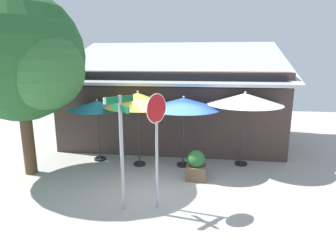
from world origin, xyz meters
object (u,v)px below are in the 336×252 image
at_px(patio_umbrella_teal_left, 97,106).
at_px(sidewalk_planter, 196,166).
at_px(patio_umbrella_ivory_far_right, 245,99).
at_px(stop_sign, 157,131).
at_px(street_sign_post, 121,143).
at_px(patio_umbrella_mustard_center, 138,100).
at_px(shade_tree, 22,59).
at_px(patio_umbrella_royal_blue_right, 184,104).

xyz_separation_m(patio_umbrella_teal_left, sidewalk_planter, (3.78, -1.31, -1.67)).
relative_size(patio_umbrella_teal_left, sidewalk_planter, 2.46).
xyz_separation_m(patio_umbrella_teal_left, patio_umbrella_ivory_far_right, (5.39, 0.21, 0.32)).
relative_size(stop_sign, sidewalk_planter, 3.13).
bearing_deg(street_sign_post, patio_umbrella_teal_left, 119.50).
bearing_deg(patio_umbrella_mustard_center, shade_tree, -158.10).
height_order(patio_umbrella_mustard_center, patio_umbrella_ivory_far_right, patio_umbrella_mustard_center).
height_order(patio_umbrella_teal_left, patio_umbrella_ivory_far_right, patio_umbrella_ivory_far_right).
height_order(street_sign_post, shade_tree, shade_tree).
bearing_deg(patio_umbrella_mustard_center, stop_sign, -68.15).
height_order(stop_sign, patio_umbrella_teal_left, stop_sign).
distance_m(street_sign_post, sidewalk_planter, 3.13).
xyz_separation_m(stop_sign, patio_umbrella_teal_left, (-2.85, 3.30, 0.03)).
bearing_deg(patio_umbrella_mustard_center, street_sign_post, -84.12).
distance_m(patio_umbrella_teal_left, patio_umbrella_mustard_center, 1.71).
relative_size(stop_sign, patio_umbrella_mustard_center, 1.10).
bearing_deg(patio_umbrella_royal_blue_right, patio_umbrella_ivory_far_right, 10.92).
distance_m(patio_umbrella_ivory_far_right, shade_tree, 7.46).
xyz_separation_m(stop_sign, patio_umbrella_mustard_center, (-1.19, 2.97, 0.33)).
xyz_separation_m(patio_umbrella_mustard_center, sidewalk_planter, (2.12, -0.98, -1.97)).
relative_size(patio_umbrella_teal_left, shade_tree, 0.40).
xyz_separation_m(patio_umbrella_royal_blue_right, shade_tree, (-4.94, -1.47, 1.54)).
relative_size(patio_umbrella_mustard_center, shade_tree, 0.46).
bearing_deg(stop_sign, sidewalk_planter, 64.88).
xyz_separation_m(shade_tree, sidewalk_planter, (5.46, 0.36, -3.39)).
distance_m(street_sign_post, patio_umbrella_teal_left, 4.03).
height_order(patio_umbrella_royal_blue_right, sidewalk_planter, patio_umbrella_royal_blue_right).
xyz_separation_m(street_sign_post, patio_umbrella_teal_left, (-1.98, 3.50, 0.32)).
bearing_deg(patio_umbrella_teal_left, sidewalk_planter, -19.17).
bearing_deg(patio_umbrella_ivory_far_right, patio_umbrella_mustard_center, -171.79).
bearing_deg(patio_umbrella_royal_blue_right, sidewalk_planter, -64.85).
distance_m(patio_umbrella_royal_blue_right, shade_tree, 5.38).
bearing_deg(patio_umbrella_teal_left, shade_tree, -135.17).
bearing_deg(patio_umbrella_teal_left, street_sign_post, -60.50).
xyz_separation_m(street_sign_post, shade_tree, (-3.66, 1.83, 2.05)).
bearing_deg(patio_umbrella_mustard_center, sidewalk_planter, -24.82).
bearing_deg(patio_umbrella_royal_blue_right, stop_sign, -97.56).
distance_m(stop_sign, patio_umbrella_mustard_center, 3.22).
distance_m(patio_umbrella_teal_left, patio_umbrella_royal_blue_right, 3.27).
bearing_deg(patio_umbrella_ivory_far_right, stop_sign, -125.96).
bearing_deg(stop_sign, shade_tree, 160.19).
xyz_separation_m(street_sign_post, sidewalk_planter, (1.80, 2.19, -1.35)).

